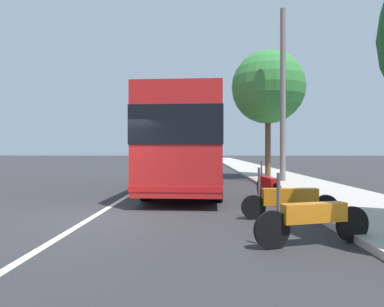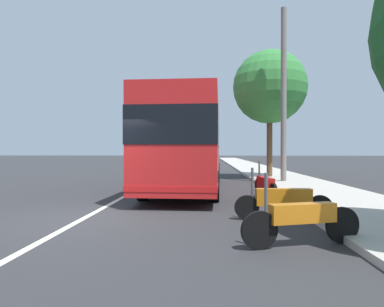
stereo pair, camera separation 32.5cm
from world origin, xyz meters
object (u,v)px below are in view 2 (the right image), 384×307
object	(u,v)px
roadside_tree_mid_block	(270,87)
motorcycle_by_tree	(265,186)
motorcycle_mid_row	(283,200)
car_side_street	(201,157)
car_oncoming	(171,157)
coach_bus	(188,143)
utility_pole	(284,96)
motorcycle_far_end	(302,219)

from	to	relation	value
roadside_tree_mid_block	motorcycle_by_tree	bearing A→B (deg)	168.51
motorcycle_mid_row	motorcycle_by_tree	bearing A→B (deg)	-95.09
motorcycle_by_tree	car_side_street	distance (m)	39.23
car_oncoming	coach_bus	bearing A→B (deg)	4.25
coach_bus	utility_pole	xyz separation A→B (m)	(2.61, -4.61, 2.39)
motorcycle_far_end	car_oncoming	bearing A→B (deg)	-96.47
coach_bus	utility_pole	bearing A→B (deg)	-58.41
roadside_tree_mid_block	utility_pole	xyz separation A→B (m)	(-2.95, -0.14, -1.02)
motorcycle_mid_row	car_oncoming	xyz separation A→B (m)	(39.61, 7.37, 0.23)
motorcycle_far_end	motorcycle_mid_row	world-z (taller)	motorcycle_far_end
motorcycle_mid_row	car_side_street	size ratio (longest dim) A/B	0.49
motorcycle_far_end	car_oncoming	size ratio (longest dim) A/B	0.46
motorcycle_far_end	motorcycle_mid_row	bearing A→B (deg)	-110.95
coach_bus	motorcycle_far_end	bearing A→B (deg)	-161.06
motorcycle_far_end	car_side_street	distance (m)	44.26
coach_bus	utility_pole	size ratio (longest dim) A/B	1.17
car_oncoming	roadside_tree_mid_block	bearing A→B (deg)	14.38
motorcycle_far_end	car_side_street	size ratio (longest dim) A/B	0.46
motorcycle_by_tree	roadside_tree_mid_block	xyz separation A→B (m)	(8.60, -1.75, 4.91)
motorcycle_mid_row	car_side_street	world-z (taller)	car_side_street
coach_bus	roadside_tree_mid_block	bearing A→B (deg)	-36.75
motorcycle_mid_row	roadside_tree_mid_block	distance (m)	12.65
motorcycle_mid_row	motorcycle_by_tree	xyz separation A→B (m)	(2.90, -0.08, 0.03)
coach_bus	roadside_tree_mid_block	world-z (taller)	roadside_tree_mid_block
coach_bus	motorcycle_far_end	xyz separation A→B (m)	(-8.10, -2.46, -1.53)
motorcycle_far_end	coach_bus	bearing A→B (deg)	-89.33
car_side_street	roadside_tree_mid_block	world-z (taller)	roadside_tree_mid_block
motorcycle_mid_row	motorcycle_far_end	bearing A→B (deg)	81.78
motorcycle_by_tree	car_oncoming	distance (m)	37.46
coach_bus	car_oncoming	size ratio (longest dim) A/B	2.19
coach_bus	motorcycle_by_tree	bearing A→B (deg)	-136.15
motorcycle_mid_row	car_oncoming	size ratio (longest dim) A/B	0.50
car_oncoming	motorcycle_far_end	bearing A→B (deg)	6.03
coach_bus	car_oncoming	world-z (taller)	coach_bus
coach_bus	motorcycle_far_end	size ratio (longest dim) A/B	4.73
motorcycle_mid_row	roadside_tree_mid_block	bearing A→B (deg)	-102.53
roadside_tree_mid_block	motorcycle_far_end	bearing A→B (deg)	171.64
roadside_tree_mid_block	utility_pole	bearing A→B (deg)	-177.26
car_side_street	car_oncoming	xyz separation A→B (m)	(-2.40, 4.43, -0.03)
car_side_street	roadside_tree_mid_block	xyz separation A→B (m)	(-30.51, -4.77, 4.68)
car_oncoming	roadside_tree_mid_block	distance (m)	29.95
motorcycle_far_end	motorcycle_by_tree	size ratio (longest dim) A/B	0.90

